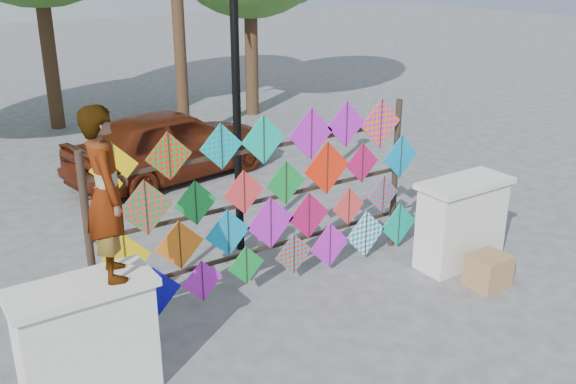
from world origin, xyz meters
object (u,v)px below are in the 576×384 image
object	(u,v)px
kite_rack	(275,202)
sedan	(171,143)
vendor_woman	(107,194)
lamppost	(236,73)

from	to	relation	value
kite_rack	sedan	bearing A→B (deg)	81.99
vendor_woman	lamppost	world-z (taller)	lamppost
lamppost	sedan	bearing A→B (deg)	81.84
kite_rack	lamppost	size ratio (longest dim) A/B	1.11
vendor_woman	sedan	xyz separation A→B (m)	(3.18, 5.85, -1.42)
kite_rack	lamppost	world-z (taller)	lamppost
kite_rack	vendor_woman	xyz separation A→B (m)	(-2.48, -0.93, 0.92)
lamppost	kite_rack	bearing A→B (deg)	-97.60
kite_rack	vendor_woman	bearing A→B (deg)	-159.44
vendor_woman	sedan	distance (m)	6.80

